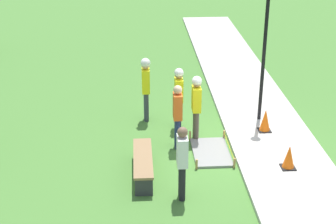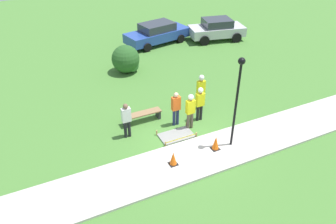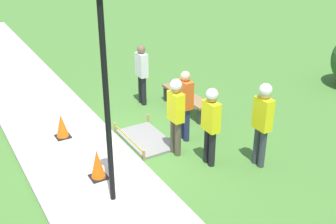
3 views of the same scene
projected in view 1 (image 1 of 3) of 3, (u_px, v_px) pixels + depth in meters
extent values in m
plane|color=#477A33|center=(231.00, 149.00, 13.36)|extent=(60.00, 60.00, 0.00)
cube|color=#BCB7AD|center=(275.00, 146.00, 13.40)|extent=(28.00, 2.30, 0.10)
cube|color=gray|center=(211.00, 152.00, 13.13)|extent=(1.52, 0.92, 0.06)
cube|color=tan|center=(234.00, 163.00, 12.42)|extent=(0.05, 0.05, 0.26)
cube|color=tan|center=(224.00, 135.00, 13.81)|extent=(0.05, 0.05, 0.26)
cube|color=tan|center=(197.00, 164.00, 12.36)|extent=(0.05, 0.05, 0.26)
cube|color=tan|center=(190.00, 136.00, 13.75)|extent=(0.05, 0.05, 0.26)
cube|color=yellow|center=(229.00, 146.00, 13.09)|extent=(1.52, 0.00, 0.04)
cube|color=black|center=(288.00, 167.00, 12.27)|extent=(0.34, 0.34, 0.02)
cone|color=orange|center=(289.00, 156.00, 12.15)|extent=(0.29, 0.29, 0.56)
cube|color=black|center=(264.00, 130.00, 14.11)|extent=(0.34, 0.34, 0.02)
cone|color=orange|center=(265.00, 120.00, 13.98)|extent=(0.29, 0.29, 0.61)
cube|color=#2D2D33|center=(144.00, 186.00, 11.30)|extent=(0.12, 0.40, 0.42)
cube|color=#2D2D33|center=(142.00, 150.00, 12.86)|extent=(0.12, 0.40, 0.42)
cube|color=olive|center=(143.00, 158.00, 11.98)|extent=(1.90, 0.44, 0.06)
cylinder|color=black|center=(179.00, 115.00, 14.29)|extent=(0.14, 0.14, 0.82)
cylinder|color=black|center=(178.00, 113.00, 14.46)|extent=(0.14, 0.14, 0.82)
cube|color=yellow|center=(179.00, 90.00, 14.08)|extent=(0.40, 0.22, 0.65)
sphere|color=#A37A5B|center=(179.00, 75.00, 13.90)|extent=(0.22, 0.22, 0.22)
sphere|color=white|center=(179.00, 73.00, 13.88)|extent=(0.25, 0.25, 0.25)
cylinder|color=brown|center=(196.00, 126.00, 13.64)|extent=(0.14, 0.14, 0.83)
cylinder|color=brown|center=(195.00, 123.00, 13.81)|extent=(0.14, 0.14, 0.83)
cube|color=yellow|center=(196.00, 99.00, 13.42)|extent=(0.40, 0.22, 0.66)
sphere|color=#A37A5B|center=(197.00, 83.00, 13.25)|extent=(0.22, 0.22, 0.22)
sphere|color=white|center=(197.00, 81.00, 13.22)|extent=(0.26, 0.26, 0.26)
cylinder|color=#383D47|center=(146.00, 107.00, 14.75)|extent=(0.14, 0.14, 0.87)
cylinder|color=#383D47|center=(146.00, 105.00, 14.92)|extent=(0.14, 0.14, 0.87)
cube|color=yellow|center=(146.00, 81.00, 14.52)|extent=(0.40, 0.22, 0.69)
sphere|color=tan|center=(145.00, 65.00, 14.33)|extent=(0.24, 0.24, 0.24)
sphere|color=white|center=(145.00, 63.00, 14.30)|extent=(0.27, 0.27, 0.27)
cylinder|color=navy|center=(178.00, 134.00, 13.19)|extent=(0.14, 0.14, 0.84)
cylinder|color=navy|center=(177.00, 131.00, 13.36)|extent=(0.14, 0.14, 0.84)
cube|color=#E55B1E|center=(178.00, 106.00, 12.97)|extent=(0.40, 0.22, 0.66)
sphere|color=tan|center=(178.00, 90.00, 12.79)|extent=(0.23, 0.23, 0.23)
cylinder|color=black|center=(182.00, 184.00, 11.03)|extent=(0.14, 0.14, 0.83)
cylinder|color=black|center=(182.00, 179.00, 11.20)|extent=(0.14, 0.14, 0.83)
cube|color=silver|center=(182.00, 151.00, 10.81)|extent=(0.40, 0.22, 0.66)
sphere|color=brown|center=(183.00, 132.00, 10.64)|extent=(0.22, 0.22, 0.22)
cylinder|color=black|center=(264.00, 56.00, 14.07)|extent=(0.10, 0.10, 3.77)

